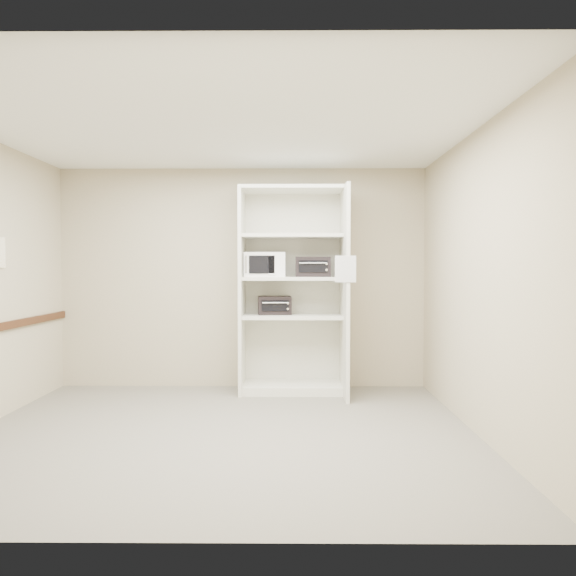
{
  "coord_description": "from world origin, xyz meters",
  "views": [
    {
      "loc": [
        0.62,
        -4.94,
        1.47
      ],
      "look_at": [
        0.57,
        1.37,
        1.25
      ],
      "focal_mm": 35.0,
      "sensor_mm": 36.0,
      "label": 1
    }
  ],
  "objects_px": {
    "shelving_unit": "(296,297)",
    "toaster_oven_lower": "(274,305)",
    "toaster_oven_upper": "(313,267)",
    "microwave": "(265,265)"
  },
  "relations": [
    {
      "from": "microwave",
      "to": "toaster_oven_lower",
      "type": "xyz_separation_m",
      "value": [
        0.11,
        0.01,
        -0.49
      ]
    },
    {
      "from": "shelving_unit",
      "to": "toaster_oven_lower",
      "type": "distance_m",
      "value": 0.29
    },
    {
      "from": "microwave",
      "to": "shelving_unit",
      "type": "bearing_deg",
      "value": -5.84
    },
    {
      "from": "microwave",
      "to": "toaster_oven_upper",
      "type": "distance_m",
      "value": 0.58
    },
    {
      "from": "toaster_oven_lower",
      "to": "microwave",
      "type": "bearing_deg",
      "value": -179.66
    },
    {
      "from": "shelving_unit",
      "to": "toaster_oven_lower",
      "type": "relative_size",
      "value": 6.21
    },
    {
      "from": "toaster_oven_upper",
      "to": "shelving_unit",
      "type": "bearing_deg",
      "value": -173.2
    },
    {
      "from": "shelving_unit",
      "to": "microwave",
      "type": "height_order",
      "value": "shelving_unit"
    },
    {
      "from": "shelving_unit",
      "to": "microwave",
      "type": "bearing_deg",
      "value": 174.5
    },
    {
      "from": "toaster_oven_lower",
      "to": "toaster_oven_upper",
      "type": "bearing_deg",
      "value": -9.35
    }
  ]
}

